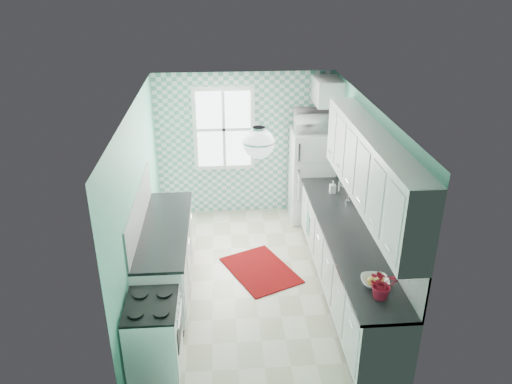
{
  "coord_description": "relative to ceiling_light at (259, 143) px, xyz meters",
  "views": [
    {
      "loc": [
        -0.42,
        -5.92,
        4.11
      ],
      "look_at": [
        0.05,
        0.25,
        1.25
      ],
      "focal_mm": 35.0,
      "sensor_mm": 36.0,
      "label": 1
    }
  ],
  "objects": [
    {
      "name": "ceiling",
      "position": [
        0.0,
        0.8,
        0.19
      ],
      "size": [
        3.0,
        4.4,
        0.02
      ],
      "primitive_type": "cube",
      "color": "white",
      "rests_on": "wall_back"
    },
    {
      "name": "upper_cabinets_right",
      "position": [
        1.33,
        0.2,
        -0.42
      ],
      "size": [
        0.33,
        3.2,
        0.9
      ],
      "primitive_type": "cube",
      "color": "silver",
      "rests_on": "wall_right"
    },
    {
      "name": "countertop_left",
      "position": [
        -1.19,
        0.73,
        -1.4
      ],
      "size": [
        0.63,
        2.15,
        0.04
      ],
      "primitive_type": "cube",
      "color": "black",
      "rests_on": "base_cabinets_left"
    },
    {
      "name": "wall_front",
      "position": [
        0.0,
        -1.41,
        -1.07
      ],
      "size": [
        3.0,
        0.02,
        2.5
      ],
      "primitive_type": "cube",
      "color": "#62BBA0",
      "rests_on": "floor"
    },
    {
      "name": "ceiling_light",
      "position": [
        0.0,
        0.0,
        0.0
      ],
      "size": [
        0.34,
        0.34,
        0.35
      ],
      "color": "silver",
      "rests_on": "ceiling"
    },
    {
      "name": "fruit_bowl",
      "position": [
        1.2,
        -0.76,
        -1.35
      ],
      "size": [
        0.33,
        0.33,
        0.08
      ],
      "primitive_type": "imported",
      "rotation": [
        0.0,
        0.0,
        -0.1
      ],
      "color": "white",
      "rests_on": "countertop_right"
    },
    {
      "name": "wall_right",
      "position": [
        1.51,
        0.8,
        -1.07
      ],
      "size": [
        0.02,
        4.4,
        2.5
      ],
      "primitive_type": "cube",
      "color": "#62BBA0",
      "rests_on": "floor"
    },
    {
      "name": "stove",
      "position": [
        -1.2,
        -0.8,
        -1.89
      ],
      "size": [
        0.56,
        0.69,
        0.83
      ],
      "rotation": [
        0.0,
        0.0,
        0.06
      ],
      "color": "white",
      "rests_on": "floor"
    },
    {
      "name": "microwave",
      "position": [
        1.11,
        2.61,
        -0.55
      ],
      "size": [
        0.63,
        0.43,
        0.34
      ],
      "primitive_type": "imported",
      "rotation": [
        0.0,
        0.0,
        3.12
      ],
      "color": "white",
      "rests_on": "fridge"
    },
    {
      "name": "rug",
      "position": [
        0.11,
        1.0,
        -2.32
      ],
      "size": [
        1.21,
        1.37,
        0.02
      ],
      "primitive_type": "cube",
      "rotation": [
        0.0,
        0.0,
        0.43
      ],
      "color": "#770800",
      "rests_on": "floor"
    },
    {
      "name": "window",
      "position": [
        -0.35,
        2.96,
        -0.77
      ],
      "size": [
        1.04,
        0.05,
        1.44
      ],
      "color": "white",
      "rests_on": "wall_back"
    },
    {
      "name": "wall_left",
      "position": [
        -1.51,
        0.8,
        -1.07
      ],
      "size": [
        0.02,
        4.4,
        2.5
      ],
      "primitive_type": "cube",
      "color": "#62BBA0",
      "rests_on": "floor"
    },
    {
      "name": "base_cabinets_right",
      "position": [
        1.2,
        0.4,
        -1.87
      ],
      "size": [
        0.6,
        3.6,
        0.9
      ],
      "primitive_type": "cube",
      "color": "white",
      "rests_on": "floor"
    },
    {
      "name": "wall_back",
      "position": [
        0.0,
        3.01,
        -1.07
      ],
      "size": [
        3.0,
        0.02,
        2.5
      ],
      "primitive_type": "cube",
      "color": "#62BBA0",
      "rests_on": "floor"
    },
    {
      "name": "backsplash_left",
      "position": [
        -1.49,
        0.73,
        -1.13
      ],
      "size": [
        0.02,
        2.15,
        0.51
      ],
      "primitive_type": "cube",
      "color": "white",
      "rests_on": "wall_left"
    },
    {
      "name": "accent_wall",
      "position": [
        0.0,
        2.99,
        -1.07
      ],
      "size": [
        3.0,
        0.01,
        2.5
      ],
      "primitive_type": "cube",
      "color": "#61A49A",
      "rests_on": "wall_back"
    },
    {
      "name": "fridge",
      "position": [
        1.11,
        2.61,
        -1.52
      ],
      "size": [
        0.7,
        0.69,
        1.6
      ],
      "rotation": [
        0.0,
        0.0,
        0.04
      ],
      "color": "silver",
      "rests_on": "floor"
    },
    {
      "name": "potted_plant",
      "position": [
        1.2,
        -0.98,
        -1.22
      ],
      "size": [
        0.33,
        0.29,
        0.33
      ],
      "primitive_type": "imported",
      "rotation": [
        0.0,
        0.0,
        0.13
      ],
      "color": "#BA0712",
      "rests_on": "countertop_right"
    },
    {
      "name": "floor",
      "position": [
        0.0,
        0.8,
        -2.33
      ],
      "size": [
        3.0,
        4.4,
        0.02
      ],
      "primitive_type": "cube",
      "color": "beige",
      "rests_on": "ground"
    },
    {
      "name": "sink",
      "position": [
        1.2,
        1.24,
        -1.39
      ],
      "size": [
        0.53,
        0.44,
        0.53
      ],
      "rotation": [
        0.0,
        0.0,
        0.01
      ],
      "color": "silver",
      "rests_on": "countertop_right"
    },
    {
      "name": "countertop_right",
      "position": [
        1.19,
        0.4,
        -1.4
      ],
      "size": [
        0.63,
        3.6,
        0.04
      ],
      "primitive_type": "cube",
      "color": "black",
      "rests_on": "base_cabinets_right"
    },
    {
      "name": "dish_towel",
      "position": [
        0.89,
        1.52,
        -1.84
      ],
      "size": [
        0.03,
        0.22,
        0.33
      ],
      "primitive_type": "cube",
      "rotation": [
        0.0,
        0.0,
        0.09
      ],
      "color": "#65BAA8",
      "rests_on": "base_cabinets_right"
    },
    {
      "name": "soap_bottle",
      "position": [
        1.25,
        1.61,
        -1.29
      ],
      "size": [
        0.09,
        0.09,
        0.19
      ],
      "primitive_type": "imported",
      "rotation": [
        0.0,
        0.0,
        -0.01
      ],
      "color": "#A8B4C0",
      "rests_on": "countertop_right"
    },
    {
      "name": "upper_cabinet_fridge",
      "position": [
        1.3,
        2.63,
        -0.07
      ],
      "size": [
        0.4,
        0.74,
        0.4
      ],
      "primitive_type": "cube",
      "color": "silver",
      "rests_on": "wall_right"
    },
    {
      "name": "backsplash_right",
      "position": [
        1.49,
        0.4,
        -1.13
      ],
      "size": [
        0.02,
        3.6,
        0.51
      ],
      "primitive_type": "cube",
      "color": "white",
      "rests_on": "wall_right"
    },
    {
      "name": "base_cabinets_left",
      "position": [
        -1.2,
        0.73,
        -1.87
      ],
      "size": [
        0.6,
        2.15,
        0.9
      ],
      "primitive_type": "cube",
      "color": "white",
      "rests_on": "floor"
    }
  ]
}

